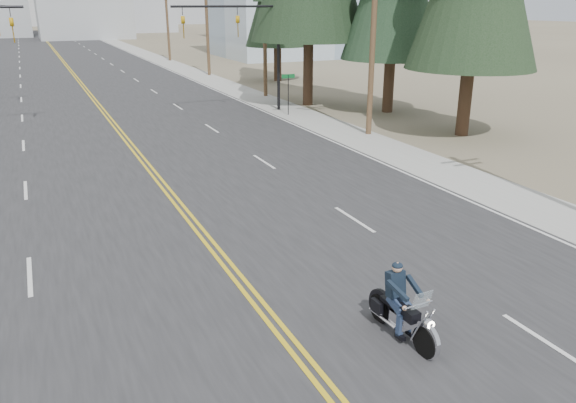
{
  "coord_description": "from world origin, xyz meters",
  "views": [
    {
      "loc": [
        -4.31,
        -3.04,
        6.86
      ],
      "look_at": [
        1.87,
        10.51,
        1.6
      ],
      "focal_mm": 35.0,
      "sensor_mm": 36.0,
      "label": 1
    }
  ],
  "objects": [
    {
      "name": "utility_pole_b",
      "position": [
        12.5,
        23.0,
        5.98
      ],
      "size": [
        2.2,
        0.3,
        11.5
      ],
      "color": "brown",
      "rests_on": "ground"
    },
    {
      "name": "utility_pole_c",
      "position": [
        12.5,
        38.0,
        5.73
      ],
      "size": [
        2.2,
        0.3,
        11.0
      ],
      "color": "brown",
      "rests_on": "ground"
    },
    {
      "name": "road",
      "position": [
        0.0,
        70.0,
        0.01
      ],
      "size": [
        20.0,
        200.0,
        0.01
      ],
      "primitive_type": "cube",
      "color": "#303033",
      "rests_on": "ground"
    },
    {
      "name": "motorcyclist",
      "position": [
        2.29,
        5.51,
        0.84
      ],
      "size": [
        1.02,
        2.19,
        1.68
      ],
      "primitive_type": null,
      "rotation": [
        0.0,
        0.0,
        3.19
      ],
      "color": "black",
      "rests_on": "ground"
    },
    {
      "name": "sidewalk_right",
      "position": [
        11.5,
        70.0,
        0.01
      ],
      "size": [
        3.0,
        200.0,
        0.01
      ],
      "primitive_type": "cube",
      "color": "#A5A5A0",
      "rests_on": "ground"
    },
    {
      "name": "haze_bldg_e",
      "position": [
        25.0,
        150.0,
        6.0
      ],
      "size": [
        14.0,
        14.0,
        12.0
      ],
      "primitive_type": "cube",
      "color": "#B7BCC6",
      "rests_on": "ground"
    },
    {
      "name": "street_sign",
      "position": [
        10.8,
        30.0,
        1.8
      ],
      "size": [
        0.9,
        0.06,
        2.62
      ],
      "color": "black",
      "rests_on": "ground"
    },
    {
      "name": "utility_pole_e",
      "position": [
        12.5,
        70.0,
        5.73
      ],
      "size": [
        2.2,
        0.3,
        11.0
      ],
      "color": "brown",
      "rests_on": "ground"
    },
    {
      "name": "haze_bldg_b",
      "position": [
        8.0,
        125.0,
        7.0
      ],
      "size": [
        18.0,
        14.0,
        14.0
      ],
      "primitive_type": "cube",
      "color": "#ADB2B7",
      "rests_on": "ground"
    },
    {
      "name": "utility_pole_d",
      "position": [
        12.5,
        53.0,
        5.98
      ],
      "size": [
        2.2,
        0.3,
        11.5
      ],
      "color": "brown",
      "rests_on": "ground"
    },
    {
      "name": "traffic_mast_right",
      "position": [
        8.98,
        32.0,
        4.94
      ],
      "size": [
        7.1,
        0.26,
        7.0
      ],
      "color": "black",
      "rests_on": "ground"
    }
  ]
}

